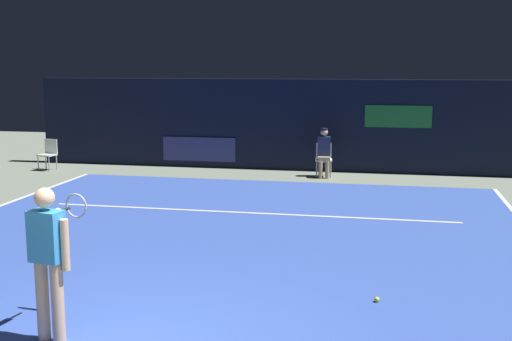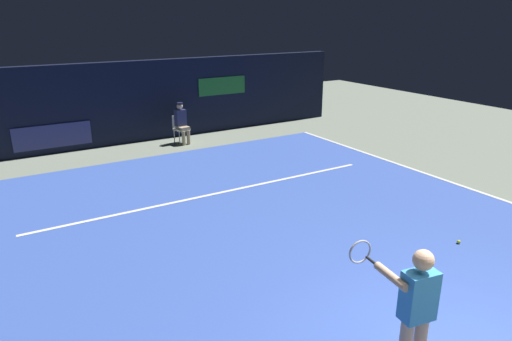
% 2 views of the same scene
% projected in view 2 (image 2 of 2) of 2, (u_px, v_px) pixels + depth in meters
% --- Properties ---
extents(ground_plane, '(31.16, 31.16, 0.00)m').
position_uv_depth(ground_plane, '(261.00, 225.00, 9.24)').
color(ground_plane, gray).
extents(court_surface, '(10.81, 11.28, 0.01)m').
position_uv_depth(court_surface, '(261.00, 225.00, 9.23)').
color(court_surface, '#3856B2').
rests_on(court_surface, ground).
extents(line_sideline_left, '(0.10, 11.28, 0.01)m').
position_uv_depth(line_sideline_left, '(438.00, 178.00, 11.87)').
color(line_sideline_left, white).
rests_on(line_sideline_left, court_surface).
extents(line_service, '(8.43, 0.10, 0.01)m').
position_uv_depth(line_service, '(216.00, 194.00, 10.83)').
color(line_service, white).
rests_on(line_service, court_surface).
extents(back_wall, '(15.15, 0.33, 2.60)m').
position_uv_depth(back_wall, '(137.00, 102.00, 14.97)').
color(back_wall, black).
rests_on(back_wall, ground).
extents(tennis_player, '(0.51, 1.00, 1.73)m').
position_uv_depth(tennis_player, '(415.00, 311.00, 4.94)').
color(tennis_player, '#DBAD89').
rests_on(tennis_player, ground).
extents(line_judge_on_chair, '(0.49, 0.56, 1.32)m').
position_uv_depth(line_judge_on_chair, '(181.00, 123.00, 14.89)').
color(line_judge_on_chair, white).
rests_on(line_judge_on_chair, ground).
extents(tennis_ball, '(0.07, 0.07, 0.07)m').
position_uv_depth(tennis_ball, '(459.00, 242.00, 8.47)').
color(tennis_ball, '#CCE033').
rests_on(tennis_ball, court_surface).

